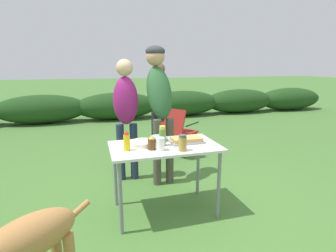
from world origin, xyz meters
name	(u,v)px	position (x,y,z in m)	size (l,w,h in m)	color
ground_plane	(165,211)	(0.00, 0.00, 0.00)	(60.00, 60.00, 0.00)	#477533
shrub_hedge	(117,106)	(0.00, 5.16, 0.39)	(14.40, 0.90, 0.77)	#1E4219
folding_table	(165,152)	(0.00, 0.00, 0.66)	(1.10, 0.64, 0.74)	silver
food_tray	(186,140)	(0.25, 0.04, 0.77)	(0.35, 0.22, 0.06)	#9E9EA3
plate_stack	(143,143)	(-0.21, 0.06, 0.76)	(0.25, 0.25, 0.05)	white
mixing_bowl	(158,138)	(-0.02, 0.19, 0.77)	(0.20, 0.20, 0.06)	#99B2CC
paper_cup_stack	(161,144)	(-0.08, -0.14, 0.80)	(0.08, 0.08, 0.12)	white
relish_jar	(162,136)	(-0.02, 0.00, 0.84)	(0.07, 0.07, 0.20)	olive
mustard_bottle	(127,141)	(-0.39, -0.06, 0.83)	(0.06, 0.06, 0.20)	yellow
beer_bottle	(152,143)	(-0.16, -0.10, 0.81)	(0.08, 0.08, 0.14)	brown
spice_jar	(183,143)	(0.12, -0.21, 0.82)	(0.08, 0.08, 0.16)	#B2893D
standing_person_in_navy_coat	(159,95)	(0.15, 0.81, 1.16)	(0.38, 0.52, 1.78)	#4C473D
standing_person_in_red_jacket	(126,108)	(-0.26, 0.94, 0.99)	(0.35, 0.27, 1.61)	#232D4C
standing_person_in_gray_fleece	(159,100)	(0.40, 1.80, 0.97)	(0.38, 0.35, 1.58)	black
dog	(22,247)	(-1.12, -0.98, 0.52)	(0.77, 0.60, 0.75)	#B27A42
camp_chair_green_behind_table	(177,129)	(0.70, 1.70, 0.47)	(0.75, 0.73, 0.83)	maroon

